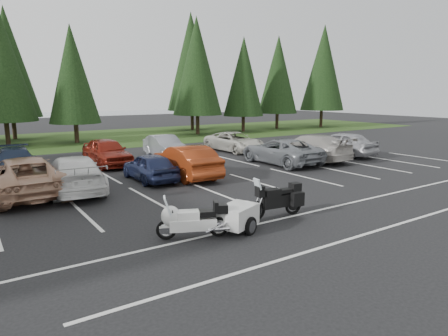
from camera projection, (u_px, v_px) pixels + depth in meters
ground at (214, 198)px, 15.90m from camera, size 120.00×120.00×0.00m
grass_strip at (70, 140)px, 35.52m from camera, size 80.00×16.00×0.01m
lake_water at (50, 119)px, 63.05m from camera, size 70.00×50.00×0.02m
stall_markings at (190, 188)px, 17.53m from camera, size 32.00×16.00×0.01m
conifer_4 at (0, 61)px, 30.69m from camera, size 4.80×4.80×11.17m
conifer_5 at (72, 74)px, 32.52m from camera, size 4.14×4.14×9.63m
conifer_6 at (197, 66)px, 39.26m from camera, size 4.93×4.93×11.48m
conifer_7 at (244, 77)px, 42.18m from camera, size 4.27×4.27×9.94m
conifer_8 at (278, 75)px, 45.77m from camera, size 4.53×4.53×10.56m
conifer_9 at (323, 68)px, 47.81m from camera, size 5.19×5.19×12.10m
conifer_back_b at (8, 62)px, 34.95m from camera, size 4.97×4.97×11.58m
conifer_back_c at (191, 62)px, 44.05m from camera, size 5.50×5.50×12.81m
car_near_2 at (24, 176)px, 16.14m from camera, size 2.74×5.82×1.61m
car_near_3 at (74, 174)px, 16.79m from camera, size 2.68×5.47×1.53m
car_near_4 at (150, 167)px, 18.96m from camera, size 1.61×3.95×1.34m
car_near_5 at (186, 161)px, 19.73m from camera, size 1.86×4.91×1.60m
car_near_6 at (281, 151)px, 23.47m from camera, size 2.49×5.41×1.50m
car_near_7 at (310, 147)px, 24.70m from camera, size 2.48×5.64×1.61m
car_near_8 at (342, 144)px, 26.47m from camera, size 2.15×4.83×1.61m
car_far_1 at (15, 162)px, 20.29m from camera, size 2.22×4.82×1.37m
car_far_2 at (107, 152)px, 22.91m from camera, size 1.99×4.66×1.57m
car_far_3 at (165, 146)px, 25.82m from camera, size 1.69×4.38×1.42m
car_far_4 at (234, 142)px, 28.46m from camera, size 2.68×5.12×1.38m
touring_motorcycle at (193, 217)px, 11.40m from camera, size 2.41×1.57×1.28m
cargo_trailer at (237, 218)px, 12.00m from camera, size 2.04×1.62×0.83m
adventure_motorcycle at (276, 197)px, 13.29m from camera, size 2.44×1.07×1.44m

